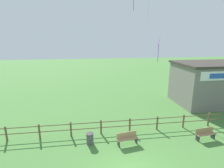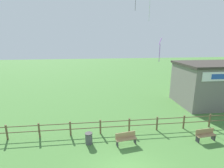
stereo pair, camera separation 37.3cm
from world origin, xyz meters
The scene contains 6 objects.
wooden_fence centered at (0.00, 5.23, 0.68)m, with size 21.17×0.14×1.19m.
seaside_building centered at (11.87, 10.44, 2.41)m, with size 7.70×5.56×4.78m.
park_bench_near_fence centered at (0.56, 3.55, 0.49)m, with size 1.56×0.64×0.90m.
park_bench_by_building centered at (6.50, 3.32, 0.49)m, with size 1.54×0.55×0.90m.
trash_bin centered at (-2.07, 3.98, 0.41)m, with size 0.54×0.54×0.82m.
kite_purple_streamer centered at (5.66, 11.10, 6.66)m, with size 0.41×0.60×2.58m.
Camera 1 is at (-2.11, -7.28, 7.36)m, focal length 28.00 mm.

